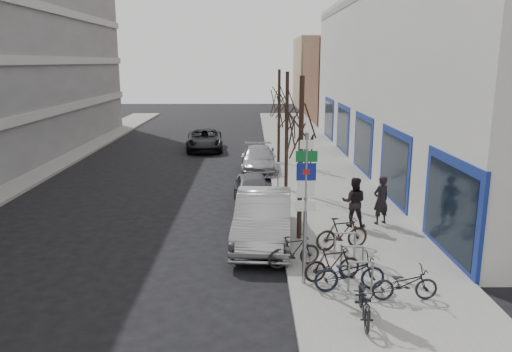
{
  "coord_description": "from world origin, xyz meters",
  "views": [
    {
      "loc": [
        1.02,
        -12.34,
        5.92
      ],
      "look_at": [
        1.17,
        4.73,
        2.0
      ],
      "focal_mm": 35.0,
      "sensor_mm": 36.0,
      "label": 1
    }
  ],
  "objects_px": {
    "tree_mid": "(287,103)",
    "parked_car_back": "(259,160)",
    "parked_car_mid": "(253,190)",
    "lane_car": "(205,140)",
    "meter_mid": "(278,181)",
    "bike_mid_inner": "(294,251)",
    "meter_front": "(287,221)",
    "bike_near_left": "(365,297)",
    "tree_far": "(279,94)",
    "pedestrian_far": "(354,202)",
    "tree_near": "(301,120)",
    "bike_far_inner": "(342,233)",
    "highway_sign_pole": "(306,200)",
    "bike_far_curb": "(405,281)",
    "pedestrian_near": "(381,200)",
    "meter_back": "(273,157)",
    "bike_rack": "(352,256)",
    "parked_car_front": "(263,218)",
    "bike_near_right": "(333,263)",
    "bike_mid_curb": "(350,270)"
  },
  "relations": [
    {
      "from": "bike_mid_curb",
      "to": "parked_car_mid",
      "type": "relative_size",
      "value": 0.48
    },
    {
      "from": "tree_near",
      "to": "meter_front",
      "type": "height_order",
      "value": "tree_near"
    },
    {
      "from": "bike_far_inner",
      "to": "pedestrian_near",
      "type": "xyz_separation_m",
      "value": [
        1.85,
        2.54,
        0.36
      ]
    },
    {
      "from": "meter_back",
      "to": "parked_car_back",
      "type": "relative_size",
      "value": 0.27
    },
    {
      "from": "bike_far_inner",
      "to": "bike_mid_curb",
      "type": "bearing_deg",
      "value": 157.9
    },
    {
      "from": "meter_front",
      "to": "bike_near_left",
      "type": "bearing_deg",
      "value": -73.76
    },
    {
      "from": "meter_front",
      "to": "bike_mid_curb",
      "type": "distance_m",
      "value": 3.72
    },
    {
      "from": "tree_near",
      "to": "bike_near_left",
      "type": "bearing_deg",
      "value": -79.71
    },
    {
      "from": "tree_mid",
      "to": "parked_car_back",
      "type": "relative_size",
      "value": 1.18
    },
    {
      "from": "parked_car_mid",
      "to": "lane_car",
      "type": "xyz_separation_m",
      "value": [
        -3.25,
        13.62,
        0.05
      ]
    },
    {
      "from": "tree_near",
      "to": "pedestrian_near",
      "type": "relative_size",
      "value": 3.07
    },
    {
      "from": "bike_rack",
      "to": "bike_far_inner",
      "type": "relative_size",
      "value": 1.27
    },
    {
      "from": "parked_car_front",
      "to": "parked_car_mid",
      "type": "distance_m",
      "value": 4.38
    },
    {
      "from": "bike_mid_curb",
      "to": "bike_near_right",
      "type": "bearing_deg",
      "value": 24.09
    },
    {
      "from": "bike_rack",
      "to": "pedestrian_far",
      "type": "relative_size",
      "value": 1.24
    },
    {
      "from": "highway_sign_pole",
      "to": "bike_rack",
      "type": "xyz_separation_m",
      "value": [
        1.4,
        0.61,
        -1.8
      ]
    },
    {
      "from": "meter_back",
      "to": "parked_car_front",
      "type": "height_order",
      "value": "parked_car_front"
    },
    {
      "from": "meter_front",
      "to": "parked_car_front",
      "type": "relative_size",
      "value": 0.25
    },
    {
      "from": "pedestrian_far",
      "to": "parked_car_back",
      "type": "bearing_deg",
      "value": -57.92
    },
    {
      "from": "highway_sign_pole",
      "to": "bike_far_curb",
      "type": "bearing_deg",
      "value": -22.09
    },
    {
      "from": "tree_far",
      "to": "bike_near_right",
      "type": "bearing_deg",
      "value": -87.96
    },
    {
      "from": "lane_car",
      "to": "bike_far_inner",
      "type": "bearing_deg",
      "value": -76.91
    },
    {
      "from": "highway_sign_pole",
      "to": "bike_near_left",
      "type": "xyz_separation_m",
      "value": [
        1.19,
        -1.92,
        -1.76
      ]
    },
    {
      "from": "parked_car_back",
      "to": "bike_far_curb",
      "type": "bearing_deg",
      "value": -77.78
    },
    {
      "from": "parked_car_front",
      "to": "tree_near",
      "type": "bearing_deg",
      "value": 4.43
    },
    {
      "from": "bike_far_curb",
      "to": "parked_car_mid",
      "type": "relative_size",
      "value": 0.42
    },
    {
      "from": "bike_near_left",
      "to": "pedestrian_near",
      "type": "distance_m",
      "value": 7.25
    },
    {
      "from": "bike_far_inner",
      "to": "bike_near_left",
      "type": "bearing_deg",
      "value": 160.76
    },
    {
      "from": "pedestrian_far",
      "to": "pedestrian_near",
      "type": "bearing_deg",
      "value": -151.84
    },
    {
      "from": "meter_back",
      "to": "parked_car_mid",
      "type": "bearing_deg",
      "value": -100.11
    },
    {
      "from": "tree_near",
      "to": "bike_far_inner",
      "type": "bearing_deg",
      "value": -40.14
    },
    {
      "from": "meter_back",
      "to": "bike_far_curb",
      "type": "distance_m",
      "value": 15.22
    },
    {
      "from": "bike_far_inner",
      "to": "lane_car",
      "type": "xyz_separation_m",
      "value": [
        -6.05,
        19.03,
        0.02
      ]
    },
    {
      "from": "tree_mid",
      "to": "bike_rack",
      "type": "bearing_deg",
      "value": -82.72
    },
    {
      "from": "bike_rack",
      "to": "parked_car_mid",
      "type": "xyz_separation_m",
      "value": [
        -2.75,
        7.26,
        0.0
      ]
    },
    {
      "from": "meter_front",
      "to": "parked_car_back",
      "type": "bearing_deg",
      "value": 93.72
    },
    {
      "from": "bike_mid_inner",
      "to": "pedestrian_far",
      "type": "relative_size",
      "value": 0.89
    },
    {
      "from": "tree_near",
      "to": "pedestrian_far",
      "type": "xyz_separation_m",
      "value": [
        2.06,
        1.22,
        -3.04
      ]
    },
    {
      "from": "bike_near_right",
      "to": "parked_car_back",
      "type": "relative_size",
      "value": 0.35
    },
    {
      "from": "meter_mid",
      "to": "bike_mid_inner",
      "type": "xyz_separation_m",
      "value": [
        0.08,
        -7.43,
        -0.28
      ]
    },
    {
      "from": "bike_mid_curb",
      "to": "parked_car_front",
      "type": "height_order",
      "value": "parked_car_front"
    },
    {
      "from": "tree_far",
      "to": "pedestrian_far",
      "type": "distance_m",
      "value": 12.34
    },
    {
      "from": "bike_near_right",
      "to": "tree_far",
      "type": "bearing_deg",
      "value": -12.92
    },
    {
      "from": "tree_mid",
      "to": "bike_far_inner",
      "type": "relative_size",
      "value": 3.1
    },
    {
      "from": "tree_near",
      "to": "parked_car_back",
      "type": "relative_size",
      "value": 1.18
    },
    {
      "from": "parked_car_front",
      "to": "parked_car_back",
      "type": "height_order",
      "value": "parked_car_front"
    },
    {
      "from": "bike_near_left",
      "to": "parked_car_front",
      "type": "relative_size",
      "value": 0.35
    },
    {
      "from": "tree_mid",
      "to": "bike_near_left",
      "type": "distance_m",
      "value": 12.45
    },
    {
      "from": "parked_car_front",
      "to": "bike_mid_inner",
      "type": "bearing_deg",
      "value": -67.13
    },
    {
      "from": "bike_near_left",
      "to": "bike_near_right",
      "type": "relative_size",
      "value": 1.11
    }
  ]
}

